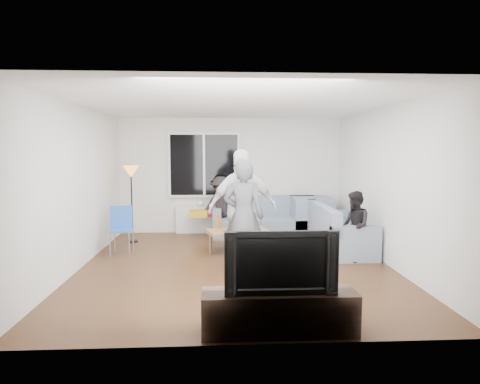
{
  "coord_description": "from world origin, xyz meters",
  "views": [
    {
      "loc": [
        -0.27,
        -6.55,
        1.9
      ],
      "look_at": [
        0.1,
        0.6,
        1.15
      ],
      "focal_mm": 30.57,
      "sensor_mm": 36.0,
      "label": 1
    }
  ],
  "objects": [
    {
      "name": "bottle_b",
      "position": [
        -0.06,
        0.82,
        0.53
      ],
      "size": [
        0.08,
        0.08,
        0.26
      ],
      "primitive_type": "cylinder",
      "color": "#317916",
      "rests_on": "coffee_table"
    },
    {
      "name": "vase",
      "position": [
        -0.68,
        2.62,
        0.7
      ],
      "size": [
        0.15,
        0.15,
        0.16
      ],
      "primitive_type": "imported",
      "rotation": [
        0.0,
        0.0,
        0.01
      ],
      "color": "white",
      "rests_on": "radiator"
    },
    {
      "name": "sofa_back_section",
      "position": [
        0.74,
        2.27,
        0.42
      ],
      "size": [
        2.3,
        0.85,
        0.85
      ],
      "primitive_type": null,
      "color": "slate",
      "rests_on": "floor"
    },
    {
      "name": "floor_lamp",
      "position": [
        -2.05,
        1.81,
        0.78
      ],
      "size": [
        0.32,
        0.32,
        1.56
      ],
      "primitive_type": null,
      "color": "orange",
      "rests_on": "floor"
    },
    {
      "name": "wall_front",
      "position": [
        0.0,
        -2.77,
        1.3
      ],
      "size": [
        5.0,
        0.04,
        2.6
      ],
      "primitive_type": "cube",
      "color": "silver",
      "rests_on": "ground"
    },
    {
      "name": "player_left",
      "position": [
        0.11,
        -0.34,
        0.87
      ],
      "size": [
        0.72,
        0.56,
        1.74
      ],
      "primitive_type": "imported",
      "rotation": [
        0.0,
        0.0,
        2.89
      ],
      "color": "#47474C",
      "rests_on": "floor"
    },
    {
      "name": "floor",
      "position": [
        0.0,
        0.0,
        -0.02
      ],
      "size": [
        5.0,
        5.5,
        0.04
      ],
      "primitive_type": "cube",
      "color": "#56351C",
      "rests_on": "ground"
    },
    {
      "name": "window_glass",
      "position": [
        -0.6,
        2.65,
        1.55
      ],
      "size": [
        1.5,
        0.02,
        1.35
      ],
      "primitive_type": "cube",
      "color": "black",
      "rests_on": "window_frame"
    },
    {
      "name": "bottle_e",
      "position": [
        0.4,
        1.14,
        0.52
      ],
      "size": [
        0.07,
        0.07,
        0.24
      ],
      "primitive_type": "cylinder",
      "color": "black",
      "rests_on": "coffee_table"
    },
    {
      "name": "side_chair",
      "position": [
        -2.05,
        0.87,
        0.43
      ],
      "size": [
        0.47,
        0.47,
        0.86
      ],
      "primitive_type": null,
      "rotation": [
        0.0,
        0.0,
        0.21
      ],
      "color": "blue",
      "rests_on": "floor"
    },
    {
      "name": "spectator_right",
      "position": [
        2.02,
        0.15,
        0.6
      ],
      "size": [
        0.51,
        0.63,
        1.2
      ],
      "primitive_type": "imported",
      "rotation": [
        0.0,
        0.0,
        -1.68
      ],
      "color": "black",
      "rests_on": "floor"
    },
    {
      "name": "bottle_a",
      "position": [
        -0.28,
        1.07,
        0.52
      ],
      "size": [
        0.07,
        0.07,
        0.25
      ],
      "primitive_type": "cylinder",
      "color": "#D45F0C",
      "rests_on": "coffee_table"
    },
    {
      "name": "sofa_corner",
      "position": [
        1.76,
        2.27,
        0.42
      ],
      "size": [
        0.85,
        0.85,
        0.85
      ],
      "primitive_type": "cube",
      "color": "slate",
      "rests_on": "floor"
    },
    {
      "name": "tv_console",
      "position": [
        0.35,
        -2.5,
        0.22
      ],
      "size": [
        1.6,
        0.4,
        0.44
      ],
      "primitive_type": "cube",
      "color": "#37251B",
      "rests_on": "floor"
    },
    {
      "name": "window_frame",
      "position": [
        -0.6,
        2.69,
        1.55
      ],
      "size": [
        1.62,
        0.06,
        1.47
      ],
      "primitive_type": "cube",
      "color": "white",
      "rests_on": "wall_back"
    },
    {
      "name": "sofa_right_section",
      "position": [
        2.02,
        1.0,
        0.42
      ],
      "size": [
        2.0,
        0.85,
        0.85
      ],
      "primitive_type": null,
      "rotation": [
        0.0,
        0.0,
        1.57
      ],
      "color": "slate",
      "rests_on": "floor"
    },
    {
      "name": "wall_left",
      "position": [
        -2.52,
        0.0,
        1.3
      ],
      "size": [
        0.04,
        5.5,
        2.6
      ],
      "primitive_type": "cube",
      "color": "silver",
      "rests_on": "ground"
    },
    {
      "name": "ceiling",
      "position": [
        0.0,
        0.0,
        2.62
      ],
      "size": [
        5.0,
        5.5,
        0.04
      ],
      "primitive_type": "cube",
      "color": "white",
      "rests_on": "ground"
    },
    {
      "name": "wall_back",
      "position": [
        0.0,
        2.77,
        1.3
      ],
      "size": [
        5.0,
        0.04,
        2.6
      ],
      "primitive_type": "cube",
      "color": "silver",
      "rests_on": "ground"
    },
    {
      "name": "bottle_c",
      "position": [
        0.11,
        1.1,
        0.51
      ],
      "size": [
        0.07,
        0.07,
        0.22
      ],
      "primitive_type": "cylinder",
      "color": "black",
      "rests_on": "coffee_table"
    },
    {
      "name": "window_mullion",
      "position": [
        -0.6,
        2.64,
        1.55
      ],
      "size": [
        0.05,
        0.03,
        1.35
      ],
      "primitive_type": "cube",
      "color": "white",
      "rests_on": "window_frame"
    },
    {
      "name": "bottle_d",
      "position": [
        0.31,
        0.94,
        0.53
      ],
      "size": [
        0.07,
        0.07,
        0.25
      ],
      "primitive_type": "cylinder",
      "color": "orange",
      "rests_on": "coffee_table"
    },
    {
      "name": "cushion_yellow",
      "position": [
        -0.72,
        2.25,
        0.51
      ],
      "size": [
        0.4,
        0.34,
        0.14
      ],
      "primitive_type": "cube",
      "rotation": [
        0.0,
        0.0,
        0.06
      ],
      "color": "gold",
      "rests_on": "sofa_back_section"
    },
    {
      "name": "player_right",
      "position": [
        0.11,
        -0.03,
        0.95
      ],
      "size": [
        1.17,
        0.62,
        1.9
      ],
      "primitive_type": "imported",
      "rotation": [
        0.0,
        0.0,
        3.28
      ],
      "color": "white",
      "rests_on": "floor"
    },
    {
      "name": "wall_right",
      "position": [
        2.52,
        0.0,
        1.3
      ],
      "size": [
        0.04,
        5.5,
        2.6
      ],
      "primitive_type": "cube",
      "color": "silver",
      "rests_on": "ground"
    },
    {
      "name": "cushion_red",
      "position": [
        -0.46,
        2.33,
        0.51
      ],
      "size": [
        0.44,
        0.4,
        0.13
      ],
      "primitive_type": "cube",
      "rotation": [
        0.0,
        0.0,
        -0.32
      ],
      "color": "maroon",
      "rests_on": "sofa_back_section"
    },
    {
      "name": "pitcher",
      "position": [
        -0.0,
        0.89,
        0.49
      ],
      "size": [
        0.17,
        0.17,
        0.17
      ],
      "primitive_type": "cylinder",
      "color": "maroon",
      "rests_on": "coffee_table"
    },
    {
      "name": "television",
      "position": [
        0.35,
        -2.5,
        0.77
      ],
      "size": [
        1.14,
        0.15,
        0.66
      ],
      "primitive_type": "imported",
      "color": "black",
      "rests_on": "tv_console"
    },
    {
      "name": "potted_plant",
      "position": [
        -0.21,
        2.62,
        0.81
      ],
      "size": [
        0.22,
        0.18,
        0.38
      ],
      "primitive_type": "imported",
      "rotation": [
        0.0,
        0.0,
        0.05
      ],
      "color": "#2E712D",
      "rests_on": "radiator"
    },
    {
      "name": "coffee_table",
      "position": [
        0.06,
        0.97,
        0.2
      ],
      "size": [
        1.23,
        0.89,
        0.4
      ],
      "primitive_type": "cube",
      "rotation": [
        0.0,
        0.0,
        0.3
      ],
      "color": "#A67950",
      "rests_on": "floor"
    },
    {
      "name": "radiator",
      "position": [
        -0.6,
        2.65,
        0.31
      ],
      "size": [
        1.3,
        0.12,
        0.62
      ],
      "primitive_type": "cube",
      "color": "silver",
      "rests_on": "floor"
    },
    {
      "name": "spectator_back",
      "position": [
        -0.23,
        2.3,
        0.66
      ],
      "size": [
        0.92,
        0.62,
        1.31
      ],
      "primitive_type": "imported",
      "rotation": [
        0.0,
        0.0,
        -0.16
      ],
      "color": "black",
      "rests_on": "floor"
    }
  ]
}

